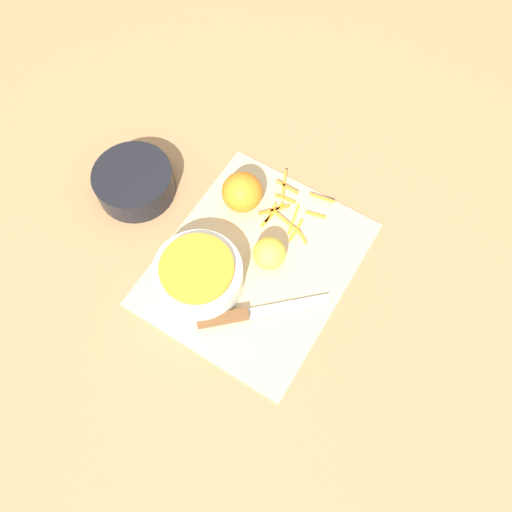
% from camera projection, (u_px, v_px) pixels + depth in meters
% --- Properties ---
extents(ground_plane, '(4.00, 4.00, 0.00)m').
position_uv_depth(ground_plane, '(256.00, 264.00, 0.97)').
color(ground_plane, '#9E754C').
extents(cutting_board, '(0.41, 0.35, 0.01)m').
position_uv_depth(cutting_board, '(256.00, 263.00, 0.97)').
color(cutting_board, '#CCB284').
rests_on(cutting_board, ground_plane).
extents(bowl_speckled, '(0.16, 0.16, 0.07)m').
position_uv_depth(bowl_speckled, '(198.00, 275.00, 0.92)').
color(bowl_speckled, silver).
rests_on(bowl_speckled, cutting_board).
extents(bowl_dark, '(0.16, 0.16, 0.06)m').
position_uv_depth(bowl_dark, '(135.00, 182.00, 1.01)').
color(bowl_dark, black).
rests_on(bowl_dark, ground_plane).
extents(knife, '(0.19, 0.20, 0.02)m').
position_uv_depth(knife, '(240.00, 315.00, 0.91)').
color(knife, brown).
rests_on(knife, cutting_board).
extents(orange_left, '(0.08, 0.08, 0.08)m').
position_uv_depth(orange_left, '(242.00, 192.00, 0.98)').
color(orange_left, orange).
rests_on(orange_left, cutting_board).
extents(lemon, '(0.06, 0.06, 0.06)m').
position_uv_depth(lemon, '(269.00, 253.00, 0.94)').
color(lemon, gold).
rests_on(lemon, cutting_board).
extents(peel_pile, '(0.14, 0.13, 0.01)m').
position_uv_depth(peel_pile, '(290.00, 210.00, 1.01)').
color(peel_pile, orange).
rests_on(peel_pile, cutting_board).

